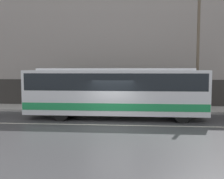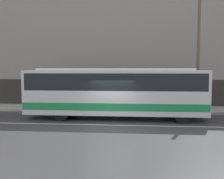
{
  "view_description": "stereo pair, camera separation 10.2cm",
  "coord_description": "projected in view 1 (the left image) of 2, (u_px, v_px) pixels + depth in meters",
  "views": [
    {
      "loc": [
        1.16,
        -13.84,
        3.12
      ],
      "look_at": [
        -0.13,
        2.08,
        1.86
      ],
      "focal_mm": 40.0,
      "sensor_mm": 36.0,
      "label": 1
    },
    {
      "loc": [
        1.27,
        -13.83,
        3.12
      ],
      "look_at": [
        -0.13,
        2.08,
        1.86
      ],
      "focal_mm": 40.0,
      "sensor_mm": 36.0,
      "label": 2
    }
  ],
  "objects": [
    {
      "name": "utility_pole_near",
      "position": [
        198.0,
        54.0,
        17.78
      ],
      "size": [
        0.2,
        0.2,
        8.25
      ],
      "color": "brown",
      "rests_on": "sidewalk"
    },
    {
      "name": "lane_stripe",
      "position": [
        111.0,
        125.0,
        14.09
      ],
      "size": [
        54.0,
        0.14,
        0.01
      ],
      "color": "beige",
      "rests_on": "ground_plane"
    },
    {
      "name": "ground_plane",
      "position": [
        111.0,
        125.0,
        14.09
      ],
      "size": [
        60.0,
        60.0,
        0.0
      ],
      "primitive_type": "plane",
      "color": "#38383A"
    },
    {
      "name": "building_facade",
      "position": [
        119.0,
        54.0,
        20.9
      ],
      "size": [
        60.0,
        0.35,
        9.24
      ],
      "color": "gray",
      "rests_on": "ground_plane"
    },
    {
      "name": "transit_bus",
      "position": [
        115.0,
        90.0,
        16.01
      ],
      "size": [
        11.31,
        2.54,
        3.21
      ],
      "color": "silver",
      "rests_on": "ground_plane"
    },
    {
      "name": "sidewalk",
      "position": [
        117.0,
        109.0,
        19.58
      ],
      "size": [
        60.0,
        3.06,
        0.15
      ],
      "color": "#A09E99",
      "rests_on": "ground_plane"
    }
  ]
}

